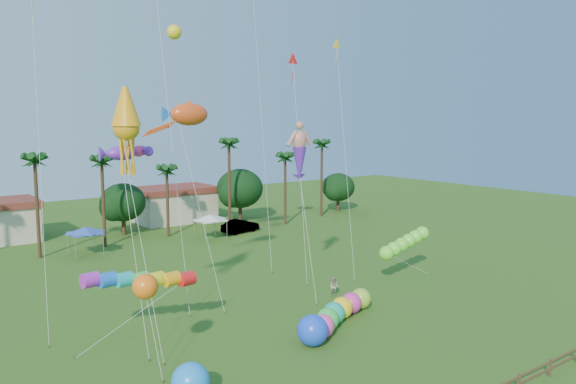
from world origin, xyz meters
TOP-DOWN VIEW (x-y plane):
  - ground at (0.00, 0.00)m, footprint 160.00×160.00m
  - tree_line at (3.57, 44.00)m, footprint 69.46×8.91m
  - buildings_row at (-3.09, 50.00)m, footprint 35.00×7.00m
  - tent_row at (-6.00, 36.33)m, footprint 31.00×4.00m
  - car_b at (13.17, 37.75)m, footprint 5.28×2.71m
  - spectator_b at (5.76, 11.60)m, footprint 0.92×0.96m
  - caterpillar_inflatable at (1.31, 6.59)m, footprint 9.31×5.32m
  - blue_ball at (-11.00, 3.35)m, footprint 1.93×1.93m
  - rainbow_tube at (-8.71, 11.75)m, footprint 9.08×1.09m
  - green_worm at (11.38, 11.38)m, footprint 9.01×3.05m
  - orange_ball_kite at (-11.77, 6.88)m, footprint 1.43×1.77m
  - merman_kite at (4.93, 15.09)m, footprint 2.78×5.22m
  - fish_kite at (-3.04, 18.70)m, footprint 4.64×6.32m
  - squid_kite at (-10.41, 12.44)m, footprint 2.12×5.68m
  - lobster_kite at (-10.25, 13.85)m, footprint 3.50×6.10m
  - delta_kite_red at (7.17, 18.93)m, footprint 2.10×4.14m
  - delta_kite_yellow at (10.71, 17.19)m, footprint 1.37×3.76m

SIDE VIEW (x-z plane):
  - ground at x=0.00m, z-range 0.00..0.00m
  - spectator_b at x=5.76m, z-range 0.00..1.56m
  - car_b at x=13.17m, z-range 0.00..1.66m
  - caterpillar_inflatable at x=1.31m, z-range -0.16..1.82m
  - blue_ball at x=-11.00m, z-range 0.00..1.93m
  - buildings_row at x=-3.09m, z-range 0.00..4.00m
  - tent_row at x=-6.00m, z-range 2.45..3.05m
  - green_worm at x=11.38m, z-range 1.01..4.51m
  - rainbow_tube at x=-8.71m, z-range 1.57..5.66m
  - tree_line at x=3.57m, z-range -1.22..9.78m
  - orange_ball_kite at x=-11.77m, z-range 2.22..8.07m
  - merman_kite at x=4.93m, z-range 4.45..17.87m
  - lobster_kite at x=-10.25m, z-range 5.60..18.12m
  - squid_kite at x=-10.41m, z-range 5.45..21.50m
  - fish_kite at x=-3.04m, z-range 6.70..22.05m
  - delta_kite_red at x=7.17m, z-range 8.97..28.77m
  - delta_kite_yellow at x=10.71m, z-range 9.50..30.59m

